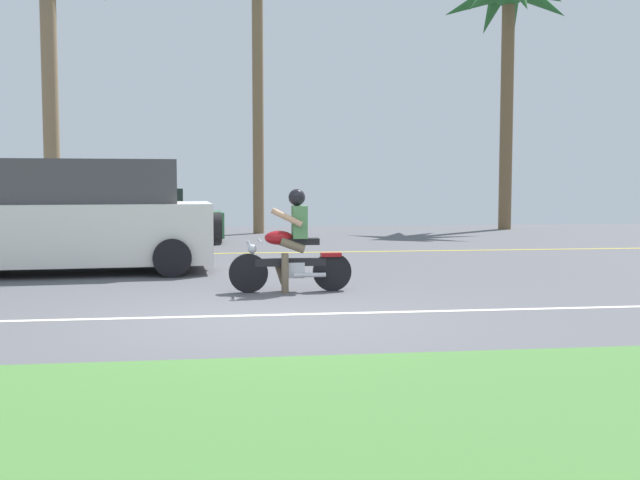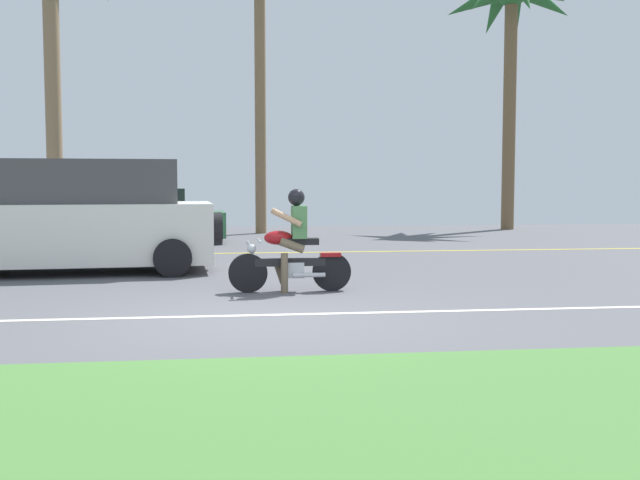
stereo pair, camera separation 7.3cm
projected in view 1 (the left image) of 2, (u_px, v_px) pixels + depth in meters
ground at (249, 285)px, 11.69m from camera, size 56.00×30.00×0.04m
grass_median at (292, 432)px, 4.67m from camera, size 56.00×3.80×0.06m
lane_line_near at (258, 315)px, 8.91m from camera, size 50.40×0.12×0.01m
lane_line_far at (240, 253)px, 16.68m from camera, size 50.40×0.12×0.01m
motorcyclist at (292, 249)px, 10.79m from camera, size 1.77×0.58×1.48m
suv_nearby at (70, 218)px, 13.08m from camera, size 5.17×2.50×1.96m
parked_car_1 at (146, 218)px, 19.30m from camera, size 3.82×2.04×1.41m
palm_tree_1 at (509, 8)px, 24.61m from camera, size 4.45×4.36×8.69m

